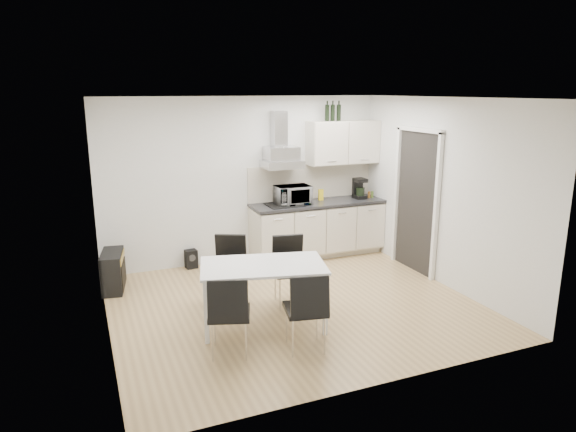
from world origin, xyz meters
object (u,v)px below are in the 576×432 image
at_px(chair_far_right, 291,272).
at_px(chair_near_left, 229,314).
at_px(kitchenette, 319,206).
at_px(chair_far_left, 229,271).
at_px(guitar_amp, 113,271).
at_px(floor_speaker, 191,259).
at_px(chair_near_right, 305,310).
at_px(dining_table, 263,271).

distance_m(chair_far_right, chair_near_left, 1.42).
xyz_separation_m(kitchenette, chair_far_left, (-1.94, -1.38, -0.39)).
height_order(chair_far_right, guitar_amp, chair_far_right).
bearing_deg(floor_speaker, chair_near_right, -86.36).
bearing_deg(chair_near_left, guitar_amp, 131.95).
relative_size(kitchenette, floor_speaker, 8.72).
relative_size(guitar_amp, floor_speaker, 2.35).
bearing_deg(floor_speaker, kitchenette, -11.83).
bearing_deg(floor_speaker, dining_table, -88.34).
bearing_deg(kitchenette, dining_table, -129.26).
distance_m(kitchenette, chair_far_left, 2.41).
xyz_separation_m(chair_near_left, floor_speaker, (0.18, 2.79, -0.30)).
height_order(chair_near_right, floor_speaker, chair_near_right).
xyz_separation_m(dining_table, chair_near_left, (-0.55, -0.49, -0.23)).
xyz_separation_m(chair_far_left, chair_near_left, (-0.35, -1.24, 0.00)).
relative_size(chair_far_right, guitar_amp, 1.29).
relative_size(kitchenette, chair_near_right, 2.86).
distance_m(chair_near_left, chair_near_right, 0.80).
bearing_deg(chair_far_right, guitar_amp, -23.15).
relative_size(chair_near_right, guitar_amp, 1.29).
bearing_deg(guitar_amp, chair_far_left, -29.07).
height_order(kitchenette, chair_near_right, kitchenette).
bearing_deg(guitar_amp, chair_far_right, -24.29).
bearing_deg(chair_near_right, chair_far_right, 86.64).
relative_size(kitchenette, chair_far_right, 2.86).
bearing_deg(guitar_amp, floor_speaker, 31.36).
bearing_deg(chair_near_right, dining_table, 119.02).
bearing_deg(chair_far_left, dining_table, 130.14).
height_order(dining_table, chair_far_left, chair_far_left).
distance_m(chair_far_left, guitar_amp, 1.73).
xyz_separation_m(chair_far_left, chair_near_right, (0.42, -1.45, 0.00)).
height_order(chair_near_left, guitar_amp, chair_near_left).
distance_m(guitar_amp, floor_speaker, 1.27).
distance_m(chair_far_left, chair_far_right, 0.79).
distance_m(chair_far_left, chair_near_right, 1.51).
bearing_deg(floor_speaker, chair_near_left, -101.14).
distance_m(kitchenette, guitar_amp, 3.35).
bearing_deg(chair_far_left, floor_speaker, -58.41).
relative_size(kitchenette, chair_near_left, 2.86).
relative_size(chair_far_left, chair_far_right, 1.00).
bearing_deg(dining_table, guitar_amp, 143.70).
xyz_separation_m(kitchenette, dining_table, (-1.74, -2.13, -0.16)).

